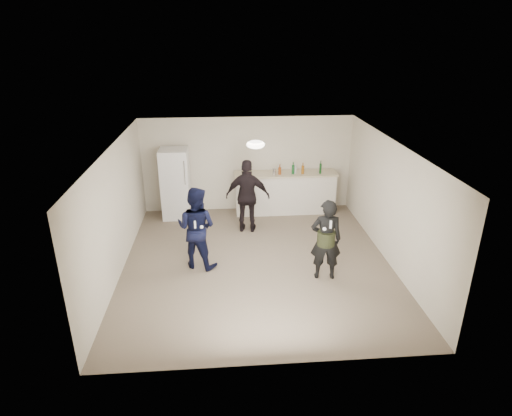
{
  "coord_description": "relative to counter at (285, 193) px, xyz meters",
  "views": [
    {
      "loc": [
        -0.65,
        -7.85,
        4.47
      ],
      "look_at": [
        0.0,
        0.2,
        1.15
      ],
      "focal_mm": 30.0,
      "sensor_mm": 36.0,
      "label": 1
    }
  ],
  "objects": [
    {
      "name": "ceiling",
      "position": [
        -0.97,
        -2.67,
        1.98
      ],
      "size": [
        6.0,
        6.0,
        0.0
      ],
      "primitive_type": "plane",
      "rotation": [
        3.14,
        0.0,
        0.0
      ],
      "color": "silver",
      "rests_on": "wall_back"
    },
    {
      "name": "shaker",
      "position": [
        -0.32,
        -0.14,
        0.65
      ],
      "size": [
        0.08,
        0.08,
        0.17
      ],
      "primitive_type": "cylinder",
      "color": "#B0AFB4",
      "rests_on": "counter_top"
    },
    {
      "name": "wall_front",
      "position": [
        -0.97,
        -5.67,
        0.72
      ],
      "size": [
        6.0,
        0.0,
        6.0
      ],
      "primitive_type": "plane",
      "rotation": [
        -1.57,
        0.0,
        0.0
      ],
      "color": "beige",
      "rests_on": "floor"
    },
    {
      "name": "remote_woman",
      "position": [
        0.3,
        -3.6,
        0.72
      ],
      "size": [
        0.04,
        0.04,
        0.15
      ],
      "primitive_type": "cube",
      "color": "silver",
      "rests_on": "woman"
    },
    {
      "name": "remote_man",
      "position": [
        -2.19,
        -2.97,
        0.53
      ],
      "size": [
        0.04,
        0.04,
        0.15
      ],
      "primitive_type": "cube",
      "color": "white",
      "rests_on": "man"
    },
    {
      "name": "bottle_cluster",
      "position": [
        0.3,
        -0.09,
        0.67
      ],
      "size": [
        1.12,
        0.17,
        0.26
      ],
      "color": "#175122",
      "rests_on": "counter_top"
    },
    {
      "name": "floor",
      "position": [
        -0.97,
        -2.67,
        -0.53
      ],
      "size": [
        6.0,
        6.0,
        0.0
      ],
      "primitive_type": "plane",
      "color": "#6B5B4C",
      "rests_on": "ground"
    },
    {
      "name": "nunchuk_man",
      "position": [
        -2.07,
        -2.94,
        0.45
      ],
      "size": [
        0.07,
        0.07,
        0.07
      ],
      "primitive_type": "sphere",
      "color": "white",
      "rests_on": "man"
    },
    {
      "name": "counter_top",
      "position": [
        0.0,
        0.0,
        0.55
      ],
      "size": [
        2.68,
        0.64,
        0.04
      ],
      "primitive_type": "cube",
      "color": "beige",
      "rests_on": "counter"
    },
    {
      "name": "fridge_handle",
      "position": [
        -2.56,
        -0.44,
        0.78
      ],
      "size": [
        0.02,
        0.02,
        0.6
      ],
      "primitive_type": "cylinder",
      "color": "silver",
      "rests_on": "fridge"
    },
    {
      "name": "counter",
      "position": [
        0.0,
        0.0,
        0.0
      ],
      "size": [
        2.6,
        0.56,
        1.05
      ],
      "primitive_type": "cube",
      "color": "silver",
      "rests_on": "floor"
    },
    {
      "name": "fridge",
      "position": [
        -2.84,
        -0.07,
        0.38
      ],
      "size": [
        0.7,
        0.7,
        1.8
      ],
      "primitive_type": "cube",
      "color": "white",
      "rests_on": "floor"
    },
    {
      "name": "nunchuk_woman",
      "position": [
        0.2,
        -3.57,
        0.62
      ],
      "size": [
        0.07,
        0.07,
        0.07
      ],
      "primitive_type": "sphere",
      "color": "white",
      "rests_on": "woman"
    },
    {
      "name": "man",
      "position": [
        -2.19,
        -2.69,
        0.33
      ],
      "size": [
        1.01,
        0.91,
        1.7
      ],
      "primitive_type": "imported",
      "rotation": [
        0.0,
        0.0,
        2.75
      ],
      "color": "#0E133B",
      "rests_on": "floor"
    },
    {
      "name": "wall_left",
      "position": [
        -3.72,
        -2.67,
        0.72
      ],
      "size": [
        0.0,
        6.0,
        6.0
      ],
      "primitive_type": "plane",
      "rotation": [
        1.57,
        0.0,
        1.57
      ],
      "color": "beige",
      "rests_on": "floor"
    },
    {
      "name": "wall_back",
      "position": [
        -0.97,
        0.33,
        0.72
      ],
      "size": [
        6.0,
        0.0,
        6.0
      ],
      "primitive_type": "plane",
      "rotation": [
        1.57,
        0.0,
        0.0
      ],
      "color": "beige",
      "rests_on": "floor"
    },
    {
      "name": "wall_right",
      "position": [
        1.78,
        -2.67,
        0.72
      ],
      "size": [
        0.0,
        6.0,
        6.0
      ],
      "primitive_type": "plane",
      "rotation": [
        1.57,
        0.0,
        -1.57
      ],
      "color": "beige",
      "rests_on": "floor"
    },
    {
      "name": "ceiling_dome",
      "position": [
        -0.97,
        -2.37,
        1.93
      ],
      "size": [
        0.36,
        0.36,
        0.16
      ],
      "primitive_type": "ellipsoid",
      "color": "white",
      "rests_on": "ceiling"
    },
    {
      "name": "camo_shorts",
      "position": [
        0.3,
        -3.35,
        0.32
      ],
      "size": [
        0.34,
        0.34,
        0.28
      ],
      "primitive_type": "cylinder",
      "color": "#2D3719",
      "rests_on": "woman"
    },
    {
      "name": "spectator",
      "position": [
        -1.06,
        -1.1,
        0.36
      ],
      "size": [
        1.09,
        0.59,
        1.77
      ],
      "primitive_type": "imported",
      "rotation": [
        0.0,
        0.0,
        2.98
      ],
      "color": "black",
      "rests_on": "floor"
    },
    {
      "name": "woman",
      "position": [
        0.3,
        -3.35,
        0.29
      ],
      "size": [
        0.63,
        0.44,
        1.63
      ],
      "primitive_type": "imported",
      "rotation": [
        0.0,
        0.0,
        3.05
      ],
      "color": "black",
      "rests_on": "floor"
    }
  ]
}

